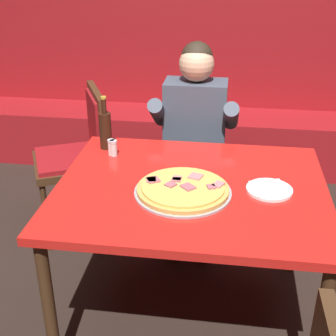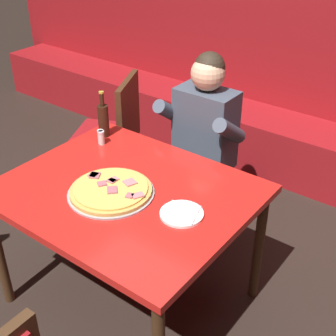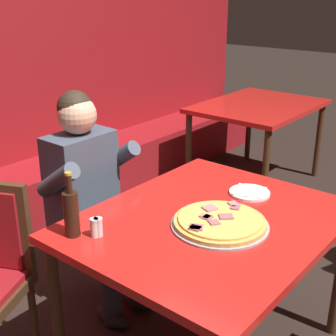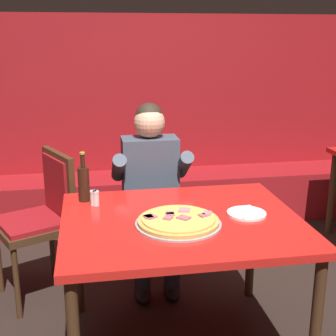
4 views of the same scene
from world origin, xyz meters
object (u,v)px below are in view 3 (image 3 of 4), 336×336
pizza (220,222)px  background_dining_table (258,113)px  plate_white_paper (250,192)px  diner_seated_blue_shirt (93,194)px  shaker_parmesan (95,229)px  main_dining_table (209,233)px  beer_bottle (71,212)px  shaker_red_pepper_flakes (98,228)px

pizza → background_dining_table: size_ratio=0.37×
plate_white_paper → diner_seated_blue_shirt: 0.86m
plate_white_paper → shaker_parmesan: bearing=160.3°
main_dining_table → beer_bottle: 0.65m
plate_white_paper → beer_bottle: bearing=156.5°
shaker_red_pepper_flakes → main_dining_table: bearing=-32.3°
diner_seated_blue_shirt → beer_bottle: bearing=-140.0°
diner_seated_blue_shirt → shaker_red_pepper_flakes: bearing=-129.3°
shaker_red_pepper_flakes → diner_seated_blue_shirt: 0.61m
main_dining_table → pizza: bearing=-112.8°
plate_white_paper → shaker_parmesan: 0.86m
plate_white_paper → shaker_parmesan: size_ratio=2.44×
beer_bottle → background_dining_table: 2.73m
main_dining_table → shaker_red_pepper_flakes: (-0.44, 0.28, 0.12)m
pizza → shaker_red_pepper_flakes: shaker_red_pepper_flakes is taller
main_dining_table → diner_seated_blue_shirt: diner_seated_blue_shirt is taller
plate_white_paper → main_dining_table: bearing=179.1°
shaker_red_pepper_flakes → background_dining_table: size_ratio=0.07×
main_dining_table → beer_bottle: beer_bottle is taller
main_dining_table → shaker_parmesan: bearing=147.8°
pizza → plate_white_paper: bearing=10.3°
plate_white_paper → diner_seated_blue_shirt: diner_seated_blue_shirt is taller
main_dining_table → diner_seated_blue_shirt: size_ratio=0.98×
shaker_parmesan → diner_seated_blue_shirt: (0.40, 0.46, -0.11)m
pizza → plate_white_paper: pizza is taller
shaker_red_pepper_flakes → diner_seated_blue_shirt: diner_seated_blue_shirt is taller
pizza → plate_white_paper: 0.39m
pizza → shaker_parmesan: (-0.42, 0.36, 0.02)m
plate_white_paper → beer_bottle: size_ratio=0.72×
shaker_parmesan → plate_white_paper: bearing=-19.7°
pizza → shaker_red_pepper_flakes: bearing=139.0°
main_dining_table → plate_white_paper: bearing=-0.9°
plate_white_paper → shaker_red_pepper_flakes: (-0.79, 0.28, 0.03)m
pizza → beer_bottle: 0.65m
background_dining_table → diner_seated_blue_shirt: bearing=-175.0°
beer_bottle → shaker_parmesan: bearing=-58.7°
beer_bottle → shaker_red_pepper_flakes: bearing=-54.6°
shaker_red_pepper_flakes → diner_seated_blue_shirt: bearing=50.7°
pizza → shaker_red_pepper_flakes: (-0.40, 0.35, 0.02)m
plate_white_paper → diner_seated_blue_shirt: (-0.41, 0.75, -0.08)m
shaker_red_pepper_flakes → background_dining_table: (2.60, 0.66, -0.13)m
beer_bottle → background_dining_table: beer_bottle is taller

